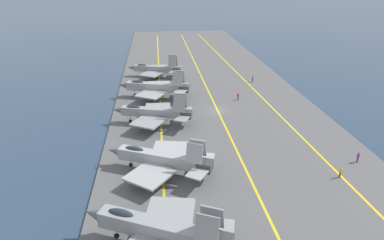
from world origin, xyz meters
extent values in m
plane|color=navy|center=(0.00, 0.00, 0.00)|extent=(2000.00, 2000.00, 0.00)
cube|color=#565659|center=(0.00, 0.00, 0.20)|extent=(213.45, 44.67, 0.40)
cube|color=yellow|center=(0.00, -12.29, 0.40)|extent=(191.94, 8.62, 0.01)
cube|color=yellow|center=(0.00, 0.00, 0.40)|extent=(192.10, 0.36, 0.01)
cube|color=yellow|center=(0.00, 12.29, 0.40)|extent=(192.10, 2.28, 0.01)
cube|color=gray|center=(-38.46, 13.92, 3.13)|extent=(7.00, 12.18, 1.86)
cone|color=#5B5E60|center=(-35.37, 20.55, 3.13)|extent=(2.61, 2.90, 1.77)
ellipsoid|color=#232D38|center=(-36.84, 17.39, 4.01)|extent=(2.22, 3.20, 1.02)
cube|color=gray|center=(-35.37, 12.01, 2.53)|extent=(6.29, 6.36, 0.28)
cube|color=gray|center=(-41.93, 8.79, 5.48)|extent=(1.80, 2.53, 2.80)
cube|color=gray|center=(-40.16, 7.96, 5.48)|extent=(1.80, 2.53, 2.80)
cube|color=gray|center=(-39.30, 6.62, 3.13)|extent=(3.32, 3.02, 0.20)
cylinder|color=#B2B2B7|center=(-36.48, 18.16, 1.30)|extent=(0.16, 0.16, 1.80)
cylinder|color=black|center=(-36.48, 18.16, 0.70)|extent=(0.45, 0.64, 0.60)
cylinder|color=#B2B2B7|center=(-37.82, 12.22, 1.30)|extent=(0.16, 0.16, 1.80)
cylinder|color=black|center=(-37.82, 12.22, 0.70)|extent=(0.45, 0.64, 0.60)
cube|color=#9EA3A8|center=(-22.99, 13.23, 2.72)|extent=(6.66, 11.93, 1.75)
cone|color=#5B5E60|center=(-20.04, 19.75, 2.72)|extent=(2.47, 2.80, 1.66)
cube|color=#38383A|center=(-26.00, 6.56, 2.72)|extent=(2.65, 2.65, 1.48)
ellipsoid|color=#232D38|center=(-21.44, 16.64, 3.55)|extent=(2.11, 3.12, 0.96)
cube|color=#9EA3A8|center=(-26.57, 14.39, 2.15)|extent=(7.81, 7.74, 0.28)
cube|color=#9EA3A8|center=(-19.74, 11.31, 2.15)|extent=(6.61, 6.27, 0.28)
cube|color=#9EA3A8|center=(-26.29, 8.15, 5.00)|extent=(1.76, 2.48, 2.78)
cube|color=#9EA3A8|center=(-24.62, 7.40, 5.00)|extent=(1.76, 2.48, 2.78)
cube|color=#9EA3A8|center=(-27.87, 7.95, 2.72)|extent=(3.63, 3.50, 0.20)
cube|color=#9EA3A8|center=(-23.72, 6.08, 2.72)|extent=(3.29, 2.95, 0.20)
cylinder|color=#B2B2B7|center=(-21.10, 17.40, 1.12)|extent=(0.16, 0.16, 1.44)
cylinder|color=black|center=(-21.10, 17.40, 0.70)|extent=(0.45, 0.64, 0.60)
cylinder|color=#B2B2B7|center=(-24.61, 12.60, 1.12)|extent=(0.16, 0.16, 1.44)
cylinder|color=black|center=(-24.61, 12.60, 0.70)|extent=(0.45, 0.64, 0.60)
cylinder|color=#B2B2B7|center=(-22.39, 11.59, 1.12)|extent=(0.16, 0.16, 1.44)
cylinder|color=black|center=(-22.39, 11.59, 0.70)|extent=(0.45, 0.64, 0.60)
cube|color=gray|center=(-5.31, 14.13, 2.89)|extent=(4.74, 11.80, 1.59)
cone|color=#5B5E60|center=(-3.45, 20.74, 2.89)|extent=(2.06, 2.56, 1.51)
cube|color=#38383A|center=(-7.22, 7.38, 2.89)|extent=(2.28, 2.34, 1.35)
ellipsoid|color=#232D38|center=(-4.34, 17.59, 3.64)|extent=(1.62, 3.00, 0.87)
cube|color=gray|center=(-8.78, 14.70, 2.37)|extent=(7.22, 7.11, 0.28)
cube|color=gray|center=(-2.06, 12.80, 2.37)|extent=(5.55, 5.27, 0.28)
cube|color=gray|center=(-7.68, 8.83, 5.31)|extent=(1.55, 2.42, 3.22)
cube|color=gray|center=(-6.07, 8.38, 5.31)|extent=(1.55, 2.42, 3.22)
cube|color=gray|center=(-9.21, 8.43, 2.89)|extent=(3.49, 3.23, 0.20)
cube|color=gray|center=(-4.98, 7.24, 2.89)|extent=(3.01, 2.50, 0.20)
cylinder|color=#B2B2B7|center=(-4.12, 18.36, 1.24)|extent=(0.16, 0.16, 1.69)
cylinder|color=black|center=(-4.12, 18.36, 0.70)|extent=(0.37, 0.64, 0.60)
cylinder|color=#B2B2B7|center=(-6.71, 13.29, 1.24)|extent=(0.16, 0.16, 1.69)
cylinder|color=black|center=(-6.71, 13.29, 0.70)|extent=(0.37, 0.64, 0.60)
cylinder|color=#B2B2B7|center=(-4.57, 12.68, 1.24)|extent=(0.16, 0.16, 1.69)
cylinder|color=black|center=(-4.57, 12.68, 0.70)|extent=(0.37, 0.64, 0.60)
cube|color=#93999E|center=(10.01, 13.66, 3.05)|extent=(5.28, 12.65, 1.86)
cone|color=#5B5E60|center=(12.04, 20.71, 3.05)|extent=(2.36, 2.78, 1.77)
cube|color=#38383A|center=(7.94, 6.45, 3.05)|extent=(2.62, 2.56, 1.58)
ellipsoid|color=#232D38|center=(11.07, 17.35, 3.94)|extent=(1.83, 3.23, 1.02)
cube|color=#93999E|center=(6.39, 14.26, 2.45)|extent=(7.43, 7.44, 0.28)
cube|color=#93999E|center=(13.40, 12.24, 2.45)|extent=(5.62, 5.65, 0.28)
cube|color=#93999E|center=(7.38, 8.03, 5.56)|extent=(1.58, 2.56, 3.10)
cube|color=#93999E|center=(9.25, 7.49, 5.56)|extent=(1.58, 2.56, 3.10)
cube|color=#93999E|center=(5.84, 7.58, 3.05)|extent=(3.56, 3.38, 0.20)
cube|color=#93999E|center=(10.32, 6.29, 3.05)|extent=(3.04, 2.67, 0.20)
cylinder|color=#B2B2B7|center=(11.31, 18.17, 1.26)|extent=(0.16, 0.16, 1.72)
cylinder|color=black|center=(11.31, 18.17, 0.70)|extent=(0.38, 0.64, 0.60)
cylinder|color=#B2B2B7|center=(8.41, 12.79, 1.26)|extent=(0.16, 0.16, 1.72)
cylinder|color=black|center=(8.41, 12.79, 0.70)|extent=(0.38, 0.64, 0.60)
cylinder|color=#B2B2B7|center=(10.91, 12.07, 1.26)|extent=(0.16, 0.16, 1.72)
cylinder|color=black|center=(10.91, 12.07, 0.70)|extent=(0.38, 0.64, 0.60)
cube|color=gray|center=(27.39, 13.39, 2.75)|extent=(4.97, 11.41, 1.62)
cone|color=#5B5E60|center=(29.38, 19.74, 2.75)|extent=(2.12, 2.53, 1.54)
cube|color=#38383A|center=(25.36, 6.90, 2.75)|extent=(2.33, 2.33, 1.38)
ellipsoid|color=#232D38|center=(28.43, 16.71, 3.52)|extent=(1.68, 2.92, 0.89)
cube|color=gray|center=(23.94, 14.07, 2.22)|extent=(7.16, 7.02, 0.28)
cube|color=gray|center=(30.62, 11.98, 2.22)|extent=(5.65, 5.26, 0.28)
cube|color=gray|center=(24.92, 8.33, 5.24)|extent=(1.61, 2.37, 3.30)
cube|color=gray|center=(26.54, 7.82, 5.24)|extent=(1.61, 2.37, 3.30)
cube|color=gray|center=(23.39, 8.00, 2.75)|extent=(3.48, 3.21, 0.20)
cube|color=gray|center=(27.61, 6.68, 2.75)|extent=(3.06, 2.51, 0.20)
cylinder|color=#B2B2B7|center=(28.67, 17.45, 1.17)|extent=(0.16, 0.16, 1.54)
cylinder|color=black|center=(28.67, 17.45, 0.70)|extent=(0.39, 0.64, 0.60)
cylinder|color=#B2B2B7|center=(25.97, 12.62, 1.17)|extent=(0.16, 0.16, 1.54)
cylinder|color=black|center=(25.97, 12.62, 0.70)|extent=(0.39, 0.64, 0.60)
cylinder|color=#B2B2B7|center=(28.13, 11.95, 1.17)|extent=(0.16, 0.16, 1.54)
cylinder|color=black|center=(28.13, 11.95, 0.70)|extent=(0.39, 0.64, 0.60)
cylinder|color=#383328|center=(-27.51, -13.07, 0.81)|extent=(0.24, 0.24, 0.81)
cube|color=yellow|center=(-27.51, -13.07, 1.51)|extent=(0.30, 0.41, 0.59)
sphere|color=#9E7051|center=(-27.51, -13.07, 1.93)|extent=(0.22, 0.22, 0.22)
sphere|color=yellow|center=(-27.51, -13.07, 1.99)|extent=(0.24, 0.24, 0.24)
cylinder|color=#383328|center=(-23.67, -18.02, 0.87)|extent=(0.24, 0.24, 0.93)
cube|color=purple|center=(-23.67, -18.02, 1.59)|extent=(0.46, 0.45, 0.52)
sphere|color=tan|center=(-23.67, -18.02, 1.99)|extent=(0.22, 0.22, 0.22)
sphere|color=purple|center=(-23.67, -18.02, 2.05)|extent=(0.24, 0.24, 0.24)
cylinder|color=#383328|center=(19.48, -13.07, 0.81)|extent=(0.24, 0.24, 0.82)
cube|color=#284CB2|center=(19.48, -13.07, 1.49)|extent=(0.40, 0.30, 0.54)
sphere|color=tan|center=(19.48, -13.07, 1.89)|extent=(0.22, 0.22, 0.22)
sphere|color=#284CB2|center=(19.48, -13.07, 1.95)|extent=(0.24, 0.24, 0.24)
cylinder|color=#232328|center=(6.23, -5.93, 0.83)|extent=(0.24, 0.24, 0.87)
cube|color=red|center=(6.23, -5.93, 1.55)|extent=(0.44, 0.46, 0.57)
sphere|color=beige|center=(6.23, -5.93, 1.97)|extent=(0.22, 0.22, 0.22)
sphere|color=red|center=(6.23, -5.93, 2.03)|extent=(0.24, 0.24, 0.24)
camera|label=1|loc=(-67.28, 13.01, 28.07)|focal=32.00mm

